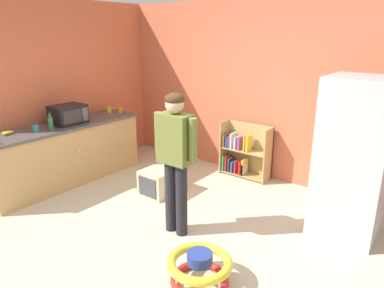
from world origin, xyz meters
name	(u,v)px	position (x,y,z in m)	size (l,w,h in m)	color
ground_plane	(163,236)	(0.00, 0.00, 0.00)	(12.00, 12.00, 0.00)	beige
back_wall	(264,92)	(0.00, 2.33, 1.35)	(5.20, 0.06, 2.70)	#CD6646
left_side_wall	(74,88)	(-2.63, 0.80, 1.35)	(0.06, 2.99, 2.70)	#D26441
kitchen_counter	(66,154)	(-2.20, 0.27, 0.45)	(0.65, 2.40, 0.90)	tan
refrigerator	(353,159)	(1.58, 1.38, 0.89)	(0.73, 0.68, 1.78)	#B7BABF
bookshelf	(243,153)	(-0.20, 2.14, 0.37)	(0.80, 0.28, 0.85)	tan
standing_person	(175,152)	(0.06, 0.18, 0.97)	(0.57, 0.22, 1.61)	#232228
baby_walker	(200,268)	(0.80, -0.37, 0.16)	(0.60, 0.60, 0.32)	red
pet_carrier	(161,181)	(-0.79, 0.84, 0.18)	(0.42, 0.55, 0.36)	beige
microwave	(68,114)	(-2.20, 0.38, 1.04)	(0.37, 0.48, 0.28)	black
banana_bunch	(8,133)	(-2.32, -0.48, 0.93)	(0.12, 0.16, 0.04)	yellow
green_glass_bottle	(50,123)	(-2.10, 0.02, 1.00)	(0.07, 0.07, 0.25)	#33753D
teal_cup	(36,128)	(-2.16, -0.17, 0.95)	(0.08, 0.08, 0.10)	teal
orange_cup	(120,110)	(-2.18, 1.36, 0.95)	(0.08, 0.08, 0.10)	orange
yellow_cup	(109,109)	(-2.34, 1.26, 0.95)	(0.08, 0.08, 0.10)	yellow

